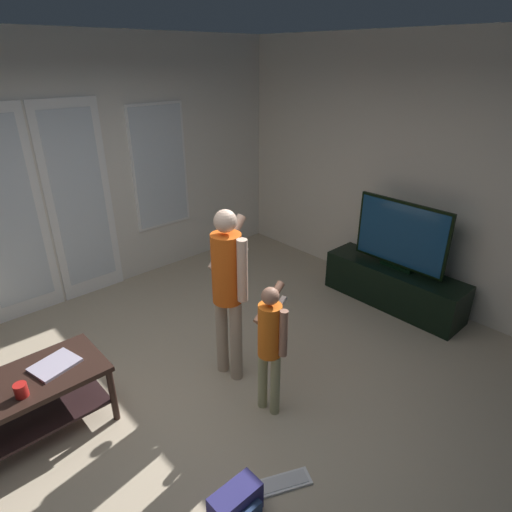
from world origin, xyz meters
name	(u,v)px	position (x,y,z in m)	size (l,w,h in m)	color
ground_plane	(196,411)	(0.00, 0.00, -0.01)	(5.91, 4.91, 0.02)	#BAA78B
wall_back_with_doors	(55,180)	(0.03, 2.42, 1.37)	(5.91, 0.09, 2.83)	silver
wall_right_plain	(413,174)	(2.93, 0.00, 1.40)	(0.06, 4.91, 2.80)	silver
coffee_table	(33,394)	(-0.96, 0.58, 0.37)	(1.00, 0.56, 0.51)	black
tv_stand	(394,286)	(2.57, -0.17, 0.22)	(0.44, 1.54, 0.45)	black
flat_screen_tv	(401,236)	(2.57, -0.16, 0.83)	(0.08, 1.03, 0.75)	black
person_adult	(228,282)	(0.49, 0.16, 0.91)	(0.54, 0.47, 1.52)	tan
person_child	(270,339)	(0.45, -0.37, 0.66)	(0.45, 0.36, 1.10)	tan
backpack	(236,504)	(-0.32, -0.88, 0.10)	(0.32, 0.20, 0.21)	navy
loose_keyboard	(278,484)	(0.01, -0.90, 0.01)	(0.45, 0.30, 0.02)	white
laptop_closed	(55,365)	(-0.78, 0.60, 0.52)	(0.30, 0.24, 0.02)	#B4AAC0
cup_near_edge	(21,390)	(-1.05, 0.44, 0.55)	(0.09, 0.09, 0.10)	red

